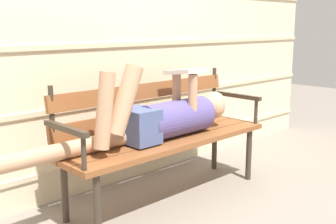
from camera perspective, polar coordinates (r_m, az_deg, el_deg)
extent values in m
plane|color=gray|center=(3.03, 1.16, -11.94)|extent=(12.00, 12.00, 0.00)
cube|color=beige|center=(3.24, -6.76, 12.83)|extent=(5.02, 0.06, 2.56)
cube|color=beige|center=(3.37, -5.97, -5.65)|extent=(5.02, 0.02, 0.04)
cube|color=beige|center=(3.27, -6.12, 1.53)|extent=(5.02, 0.02, 0.04)
cube|color=beige|center=(3.22, -6.29, 9.04)|extent=(5.02, 0.02, 0.04)
cube|color=brown|center=(2.84, 2.12, -4.36)|extent=(1.64, 0.14, 0.04)
cube|color=brown|center=(2.94, 0.00, -3.78)|extent=(1.64, 0.14, 0.04)
cube|color=brown|center=(3.05, -1.98, -3.23)|extent=(1.64, 0.14, 0.04)
cube|color=brown|center=(3.07, -2.88, -0.62)|extent=(1.57, 0.05, 0.11)
cube|color=brown|center=(3.03, -2.91, 2.87)|extent=(1.57, 0.05, 0.11)
cylinder|color=#382D23|center=(2.63, -15.37, -1.02)|extent=(0.03, 0.03, 0.42)
cylinder|color=#382D23|center=(3.58, 6.23, 2.65)|extent=(0.03, 0.03, 0.42)
cylinder|color=#382D23|center=(2.46, -9.51, -12.68)|extent=(0.04, 0.04, 0.41)
cylinder|color=#382D23|center=(3.42, 10.85, -5.65)|extent=(0.04, 0.04, 0.41)
cylinder|color=#382D23|center=(2.74, -13.78, -10.28)|extent=(0.04, 0.04, 0.41)
cylinder|color=#382D23|center=(3.63, 6.29, -4.51)|extent=(0.04, 0.04, 0.41)
cube|color=#382D23|center=(2.42, -13.67, -2.18)|extent=(0.04, 0.43, 0.03)
cylinder|color=#382D23|center=(2.30, -11.31, -5.38)|extent=(0.03, 0.03, 0.20)
cube|color=#382D23|center=(3.48, 9.46, 2.16)|extent=(0.04, 0.43, 0.03)
cylinder|color=#382D23|center=(3.40, 11.79, 0.13)|extent=(0.03, 0.03, 0.20)
cylinder|color=#514784|center=(2.96, 1.11, -0.83)|extent=(0.55, 0.25, 0.25)
cube|color=#475684|center=(2.74, -3.87, -1.89)|extent=(0.20, 0.24, 0.22)
sphere|color=tan|center=(3.24, 6.06, 0.75)|extent=(0.19, 0.19, 0.19)
sphere|color=#E0C67A|center=(3.25, 6.30, 1.37)|extent=(0.16, 0.16, 0.16)
cylinder|color=tan|center=(2.55, -5.83, 1.60)|extent=(0.26, 0.11, 0.44)
cylinder|color=tan|center=(2.47, -8.56, 0.20)|extent=(0.16, 0.09, 0.46)
cylinder|color=tan|center=(2.53, -13.41, -4.98)|extent=(0.83, 0.10, 0.10)
cylinder|color=tan|center=(2.94, 3.37, 2.11)|extent=(0.06, 0.06, 0.31)
cylinder|color=tan|center=(3.04, 1.15, 2.47)|extent=(0.06, 0.06, 0.31)
cube|color=silver|center=(2.97, 2.27, 5.51)|extent=(0.18, 0.25, 0.06)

